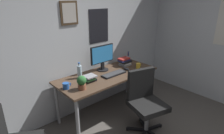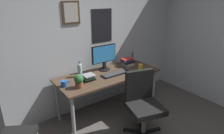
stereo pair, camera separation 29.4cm
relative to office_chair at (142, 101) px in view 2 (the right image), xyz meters
name	(u,v)px [view 2 (the right image)]	position (x,y,z in m)	size (l,w,h in m)	color
wall_back	(78,37)	(-0.39, 1.13, 0.77)	(4.40, 0.10, 2.60)	silver
desk	(108,78)	(-0.10, 0.70, 0.13)	(1.70, 0.71, 0.73)	#4C3828
office_chair	(142,101)	(0.00, 0.00, 0.00)	(0.58, 0.59, 0.95)	black
monitor	(104,56)	(-0.05, 0.90, 0.44)	(0.46, 0.20, 0.43)	black
keyboard	(114,74)	(-0.05, 0.61, 0.22)	(0.43, 0.15, 0.03)	black
computer_mouse	(128,70)	(0.25, 0.63, 0.22)	(0.06, 0.11, 0.04)	black
water_bottle	(80,70)	(-0.53, 0.87, 0.31)	(0.07, 0.07, 0.25)	silver
coffee_mug_near	(64,84)	(-0.87, 0.69, 0.25)	(0.13, 0.09, 0.09)	#2659B2
coffee_mug_far	(140,67)	(0.45, 0.53, 0.25)	(0.11, 0.07, 0.10)	yellow
potted_plant	(79,81)	(-0.71, 0.53, 0.31)	(0.13, 0.13, 0.19)	brown
pen_cup	(132,59)	(0.63, 0.95, 0.26)	(0.07, 0.07, 0.20)	#9EA0A5
book_stack_left	(88,77)	(-0.49, 0.67, 0.25)	(0.20, 0.18, 0.10)	black
book_stack_right	(128,62)	(0.40, 0.81, 0.27)	(0.23, 0.16, 0.14)	gray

